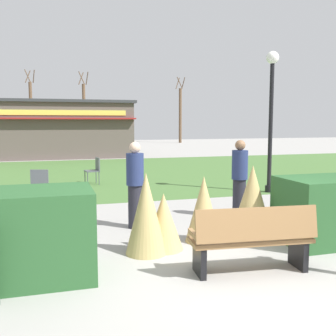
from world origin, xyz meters
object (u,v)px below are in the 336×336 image
Objects in this scene: tree_left_bg at (84,113)px; lamppost_mid at (271,104)px; tree_center_bg at (180,114)px; cafe_chair_west at (41,183)px; tree_right_bg at (31,112)px; parked_car_west_slot at (33,140)px; cafe_chair_east at (94,168)px; person_strolling at (240,179)px; person_standing at (135,184)px; park_bench at (252,239)px; food_kiosk at (45,129)px.

lamppost_mid is at bearing -83.14° from tree_left_bg.
tree_center_bg is (9.34, 0.82, -0.05)m from tree_left_bg.
tree_left_bg reaches higher than cafe_chair_west.
tree_right_bg is (-4.56, 1.55, 0.10)m from tree_left_bg.
parked_car_west_slot is 0.65× the size of tree_left_bg.
cafe_chair_east is 0.53× the size of person_strolling.
person_strolling is (-2.30, -2.64, -1.71)m from lamppost_mid.
tree_right_bg is at bearing -139.11° from person_standing.
person_standing is 0.25× the size of tree_right_bg.
tree_center_bg reaches higher than parked_car_west_slot.
lamppost_mid is 4.58× the size of cafe_chair_east.
parked_car_west_slot is 6.11m from tree_left_bg.
park_bench reaches higher than cafe_chair_east.
person_strolling is at bearing -79.92° from tree_right_bg.
parked_car_west_slot is at bearing -87.46° from tree_right_bg.
lamppost_mid is 0.64× the size of tree_center_bg.
tree_left_bg is at bearing 40.65° from parked_car_west_slot.
cafe_chair_east is 0.14× the size of tree_center_bg.
tree_center_bg reaches higher than lamppost_mid.
tree_center_bg reaches higher than cafe_chair_east.
tree_right_bg is at bearing 96.73° from cafe_chair_east.
tree_left_bg is at bearing 75.12° from food_kiosk.
tree_right_bg reaches higher than park_bench.
lamppost_mid reaches higher than food_kiosk.
lamppost_mid is 27.79m from tree_center_bg.
person_standing reaches higher than cafe_chair_east.
parked_car_west_slot is 5.76m from tree_right_bg.
person_standing is 30.82m from tree_right_bg.
person_standing reaches higher than parked_car_west_slot.
food_kiosk is 8.62m from parked_car_west_slot.
lamppost_mid is 3.90m from person_strolling.
tree_right_bg is at bearing 161.18° from tree_left_bg.
food_kiosk is 11.24× the size of cafe_chair_east.
person_strolling and person_standing have the same top height.
tree_left_bg is at bearing -174.96° from tree_center_bg.
parked_car_west_slot is at bearing 97.95° from park_bench.
park_bench is 0.43× the size of lamppost_mid.
tree_center_bg is (10.79, 29.87, 1.96)m from person_standing.
cafe_chair_west is 3.27m from cafe_chair_east.
tree_center_bg is (6.18, 27.09, 0.25)m from lamppost_mid.
person_standing is (-1.05, 2.77, 0.38)m from park_bench.
food_kiosk is 13.89m from tree_right_bg.
tree_left_bg is at bearing 89.28° from park_bench.
lamppost_mid is at bearing -102.85° from tree_center_bg.
parked_car_west_slot is (-7.48, 22.55, -1.93)m from lamppost_mid.
parked_car_west_slot is 0.66× the size of tree_center_bg.
person_strolling reaches higher than cafe_chair_west.
food_kiosk is at bearing 98.26° from park_bench.
cafe_chair_west is 29.84m from tree_center_bg.
food_kiosk is (-2.84, 19.61, 1.17)m from park_bench.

